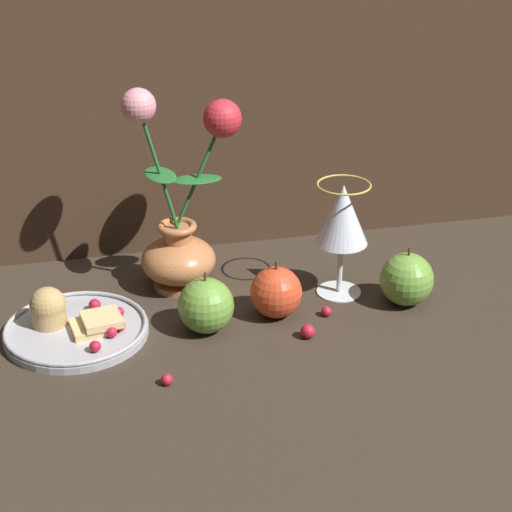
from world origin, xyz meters
TOP-DOWN VIEW (x-y plane):
  - ground_plane at (0.00, 0.00)m, footprint 2.40×2.40m
  - vase at (-0.06, 0.11)m, footprint 0.17×0.11m
  - plate_with_pastries at (-0.22, 0.01)m, footprint 0.19×0.19m
  - wine_glass at (0.16, 0.04)m, footprint 0.08×0.08m
  - apple_beside_vase at (-0.05, -0.02)m, footprint 0.08×0.08m
  - apple_near_glass at (0.24, -0.01)m, footprint 0.08×0.08m
  - apple_at_table_edge at (0.06, -0.00)m, footprint 0.07×0.07m
  - berry_near_plate at (0.12, -0.02)m, footprint 0.01×0.01m
  - berry_front_center at (0.08, -0.07)m, footprint 0.02×0.02m
  - berry_by_glass_stem at (-0.12, -0.13)m, footprint 0.01×0.01m

SIDE VIEW (x-z plane):
  - ground_plane at x=0.00m, z-range 0.00..0.00m
  - berry_near_plate at x=0.12m, z-range 0.00..0.01m
  - berry_by_glass_stem at x=-0.12m, z-range 0.00..0.01m
  - berry_front_center at x=0.08m, z-range 0.00..0.02m
  - plate_with_pastries at x=-0.22m, z-range -0.02..0.05m
  - apple_at_table_edge at x=0.06m, z-range -0.01..0.08m
  - apple_beside_vase at x=-0.05m, z-range -0.01..0.08m
  - apple_near_glass at x=0.24m, z-range -0.01..0.08m
  - vase at x=-0.06m, z-range -0.06..0.25m
  - wine_glass at x=0.16m, z-range 0.03..0.20m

